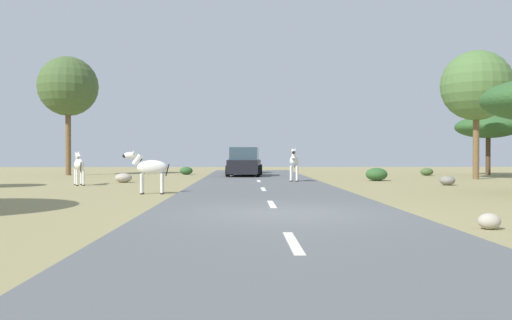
% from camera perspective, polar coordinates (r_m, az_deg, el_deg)
% --- Properties ---
extents(ground_plane, '(90.00, 90.00, 0.00)m').
position_cam_1_polar(ground_plane, '(11.88, 3.03, -5.98)').
color(ground_plane, '#8E8456').
extents(road, '(6.00, 64.00, 0.05)m').
position_cam_1_polar(road, '(11.87, 2.23, -5.87)').
color(road, '#56595B').
rests_on(road, ground_plane).
extents(lane_markings, '(0.16, 56.00, 0.01)m').
position_cam_1_polar(lane_markings, '(10.87, 2.56, -6.32)').
color(lane_markings, silver).
rests_on(lane_markings, road).
extents(zebra_0, '(0.59, 1.72, 1.62)m').
position_cam_1_polar(zebra_0, '(25.54, 4.17, -0.16)').
color(zebra_0, silver).
rests_on(zebra_0, road).
extents(zebra_1, '(0.89, 1.51, 1.52)m').
position_cam_1_polar(zebra_1, '(24.34, -18.70, -0.50)').
color(zebra_1, silver).
rests_on(zebra_1, ground_plane).
extents(zebra_2, '(1.61, 0.47, 1.51)m').
position_cam_1_polar(zebra_2, '(18.34, -11.51, -0.84)').
color(zebra_2, silver).
rests_on(zebra_2, ground_plane).
extents(car_0, '(2.22, 4.44, 1.74)m').
position_cam_1_polar(car_0, '(37.47, -1.62, -0.17)').
color(car_0, '#1E479E').
rests_on(car_0, road).
extents(car_1, '(2.26, 4.45, 1.74)m').
position_cam_1_polar(car_1, '(31.90, -1.25, -0.31)').
color(car_1, black).
rests_on(car_1, road).
extents(tree_0, '(3.83, 3.83, 7.06)m').
position_cam_1_polar(tree_0, '(31.42, 22.84, 7.44)').
color(tree_0, brown).
rests_on(tree_0, ground_plane).
extents(tree_2, '(3.85, 3.85, 7.73)m').
position_cam_1_polar(tree_2, '(36.54, -19.77, 7.51)').
color(tree_2, brown).
rests_on(tree_2, ground_plane).
extents(tree_4, '(4.20, 4.20, 3.91)m').
position_cam_1_polar(tree_4, '(37.69, 23.94, 3.29)').
color(tree_4, '#4C3823').
rests_on(tree_4, ground_plane).
extents(bush_0, '(0.87, 0.79, 0.52)m').
position_cam_1_polar(bush_0, '(35.55, -7.60, -1.16)').
color(bush_0, '#2D5628').
rests_on(bush_0, ground_plane).
extents(bush_1, '(1.12, 1.00, 0.67)m').
position_cam_1_polar(bush_1, '(27.74, 12.98, -1.53)').
color(bush_1, '#2D5628').
rests_on(bush_1, ground_plane).
extents(bush_2, '(0.81, 0.73, 0.49)m').
position_cam_1_polar(bush_2, '(35.51, 18.09, -1.22)').
color(bush_2, '#425B2D').
rests_on(bush_2, ground_plane).
extents(rock_1, '(0.41, 0.35, 0.29)m').
position_cam_1_polar(rock_1, '(10.49, 24.04, -6.11)').
color(rock_1, '#A89E8C').
rests_on(rock_1, ground_plane).
extents(rock_2, '(0.82, 0.74, 0.45)m').
position_cam_1_polar(rock_2, '(26.20, -14.21, -1.89)').
color(rock_2, '#A89E8C').
rests_on(rock_2, ground_plane).
extents(rock_4, '(0.65, 0.71, 0.42)m').
position_cam_1_polar(rock_4, '(24.63, 20.10, -2.10)').
color(rock_4, gray).
rests_on(rock_4, ground_plane).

